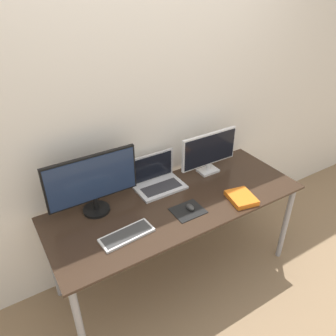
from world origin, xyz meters
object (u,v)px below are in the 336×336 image
object	(u,v)px
monitor_left	(93,182)
mouse	(190,207)
monitor_right	(209,151)
keyboard	(127,235)
laptop	(157,179)
book	(241,198)

from	to	relation	value
monitor_left	mouse	xyz separation A→B (m)	(0.55, -0.33, -0.21)
monitor_left	monitor_right	distance (m)	0.96
monitor_left	mouse	world-z (taller)	monitor_left
monitor_left	monitor_right	world-z (taller)	monitor_left
keyboard	mouse	xyz separation A→B (m)	(0.48, 0.00, 0.01)
laptop	book	xyz separation A→B (m)	(0.42, -0.48, -0.04)
laptop	keyboard	size ratio (longest dim) A/B	1.03
laptop	mouse	bearing A→B (deg)	-83.52
keyboard	book	world-z (taller)	book
laptop	keyboard	bearing A→B (deg)	-139.04
laptop	monitor_left	bearing A→B (deg)	-174.87
monitor_left	monitor_right	xyz separation A→B (m)	(0.96, 0.00, -0.05)
book	mouse	bearing A→B (deg)	165.12
monitor_right	laptop	size ratio (longest dim) A/B	1.39
monitor_left	keyboard	bearing A→B (deg)	-78.47
keyboard	monitor_right	bearing A→B (deg)	20.64
monitor_right	book	bearing A→B (deg)	-94.19
monitor_left	monitor_right	bearing A→B (deg)	0.01
laptop	book	bearing A→B (deg)	-48.70
keyboard	mouse	world-z (taller)	mouse
monitor_right	keyboard	size ratio (longest dim) A/B	1.44
monitor_left	keyboard	size ratio (longest dim) A/B	1.76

